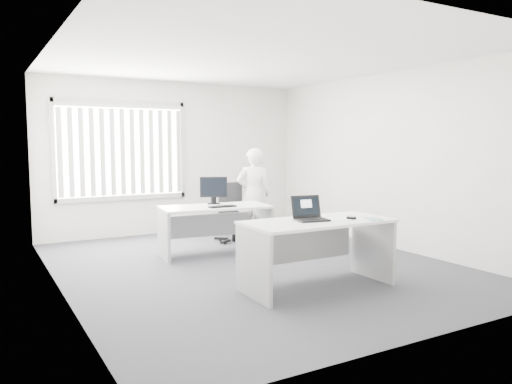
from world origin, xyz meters
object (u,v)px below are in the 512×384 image
person (254,194)px  monitor (214,190)px  desk_far (215,219)px  desk_near (317,239)px  laptop (312,209)px  office_chair (233,223)px

person → monitor: (-0.96, -0.44, 0.15)m
desk_far → person: bearing=39.5°
desk_near → laptop: 0.37m
office_chair → person: 0.61m
desk_far → monitor: 0.48m
desk_far → person: size_ratio=1.06×
desk_near → person: (0.76, 2.85, 0.22)m
laptop → monitor: monitor is taller
office_chair → laptop: 3.06m
desk_far → monitor: size_ratio=4.02×
desk_far → desk_near: bearing=-75.8°
desk_near → monitor: 2.45m
desk_near → person: 2.95m
office_chair → monitor: size_ratio=2.37×
desk_far → office_chair: (0.69, 0.78, -0.22)m
office_chair → monitor: bearing=-128.3°
desk_far → laptop: laptop is taller
person → laptop: size_ratio=4.42×
desk_near → desk_far: (-0.28, 2.18, -0.04)m
desk_far → monitor: monitor is taller
desk_near → laptop: laptop is taller
person → desk_near: bearing=96.7°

